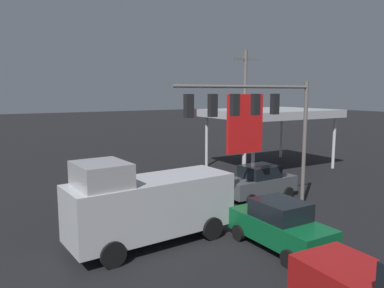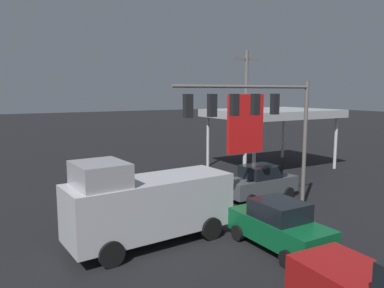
% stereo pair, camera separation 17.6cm
% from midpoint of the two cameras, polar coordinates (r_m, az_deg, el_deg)
% --- Properties ---
extents(ground_plane, '(200.00, 200.00, 0.00)m').
position_cam_midpoint_polar(ground_plane, '(18.45, 2.95, -11.50)').
color(ground_plane, black).
extents(traffic_signal_assembly, '(7.83, 0.43, 6.68)m').
position_cam_midpoint_polar(traffic_signal_assembly, '(17.89, 9.33, 4.58)').
color(traffic_signal_assembly, slate).
rests_on(traffic_signal_assembly, ground).
extents(utility_pole, '(2.40, 0.26, 9.09)m').
position_cam_midpoint_polar(utility_pole, '(27.75, 7.84, 5.18)').
color(utility_pole, slate).
rests_on(utility_pole, ground).
extents(gas_station_canopy, '(9.53, 7.18, 4.73)m').
position_cam_midpoint_polar(gas_station_canopy, '(30.84, 11.65, 4.53)').
color(gas_station_canopy, '#B2B7BC').
rests_on(gas_station_canopy, ground).
extents(price_sign, '(2.52, 0.27, 6.01)m').
position_cam_midpoint_polar(price_sign, '(22.47, 7.83, 2.64)').
color(price_sign, silver).
rests_on(price_sign, ground).
extents(sedan_waiting, '(4.45, 2.17, 1.93)m').
position_cam_midpoint_polar(sedan_waiting, '(22.14, 10.01, -5.72)').
color(sedan_waiting, '#474C51').
rests_on(sedan_waiting, ground).
extents(sedan_far, '(2.06, 4.40, 1.93)m').
position_cam_midpoint_polar(sedan_far, '(15.43, 12.91, -11.92)').
color(sedan_far, '#0C592D').
rests_on(sedan_far, ground).
extents(delivery_truck, '(6.95, 2.96, 3.58)m').
position_cam_midpoint_polar(delivery_truck, '(15.35, -7.08, -8.96)').
color(delivery_truck, silver).
rests_on(delivery_truck, ground).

